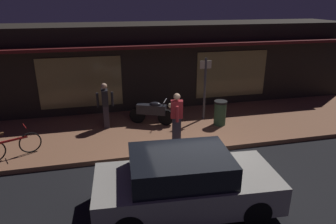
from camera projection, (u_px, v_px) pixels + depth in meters
ground_plane at (196, 171)px, 8.60m from camera, size 60.00×60.00×0.00m
sidewalk_slab at (171, 128)px, 11.31m from camera, size 18.00×4.00×0.15m
storefront_building at (154, 64)px, 13.80m from camera, size 18.00×3.30×3.60m
motorcycle at (152, 111)px, 11.32m from camera, size 1.60×0.87×0.97m
bicycle_parked at (12, 146)px, 8.95m from camera, size 1.54×0.71×0.91m
person_photographer at (105, 104)px, 10.90m from camera, size 0.61×0.38×1.67m
person_bystander at (177, 117)px, 9.75m from camera, size 0.41×0.62×1.67m
sign_post at (205, 85)px, 11.54m from camera, size 0.44×0.09×2.40m
trash_bin at (220, 113)px, 11.26m from camera, size 0.48×0.48×0.93m
parked_car_near at (185, 182)px, 6.83m from camera, size 4.21×2.03×1.42m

